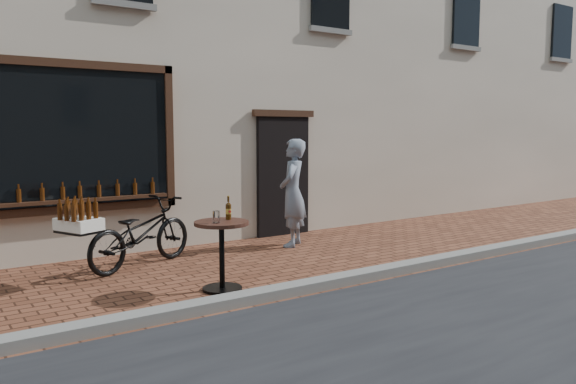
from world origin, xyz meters
TOP-DOWN VIEW (x-y plane):
  - ground at (0.00, 0.00)m, footprint 90.00×90.00m
  - kerb at (0.00, 0.20)m, footprint 90.00×0.25m
  - cargo_bicycle at (-1.21, 2.51)m, footprint 2.22×1.42m
  - bistro_table at (-0.76, 0.83)m, footprint 0.67×0.67m
  - pedestrian at (1.47, 2.52)m, footprint 0.78×0.77m

SIDE VIEW (x-z plane):
  - ground at x=0.00m, z-range 0.00..0.00m
  - kerb at x=0.00m, z-range 0.00..0.12m
  - cargo_bicycle at x=-1.21m, z-range -0.02..1.03m
  - bistro_table at x=-0.76m, z-range 0.04..1.18m
  - pedestrian at x=1.47m, z-range 0.00..1.81m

